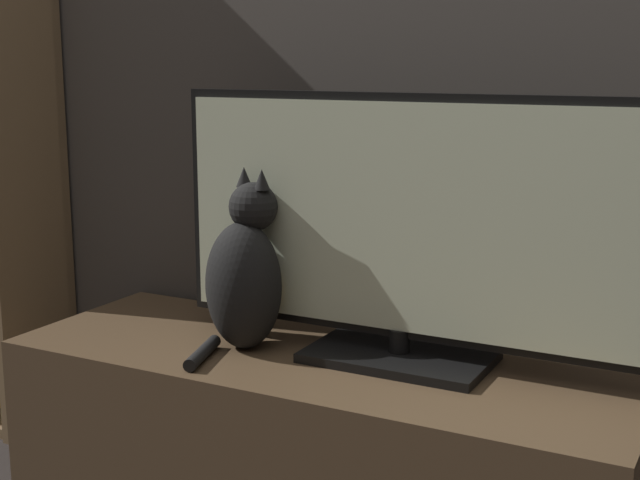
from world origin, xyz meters
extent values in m
cube|color=brown|center=(0.00, 0.93, 0.20)|extent=(1.39, 0.50, 0.40)
cube|color=black|center=(0.17, 0.98, 0.41)|extent=(0.39, 0.23, 0.02)
cylinder|color=black|center=(0.17, 0.98, 0.45)|extent=(0.04, 0.04, 0.05)
cube|color=black|center=(0.17, 0.99, 0.71)|extent=(1.05, 0.02, 0.52)
cube|color=beige|center=(0.17, 0.97, 0.71)|extent=(1.01, 0.01, 0.48)
ellipsoid|color=black|center=(-0.18, 0.90, 0.55)|extent=(0.22, 0.21, 0.29)
ellipsoid|color=olive|center=(-0.16, 0.96, 0.53)|extent=(0.11, 0.08, 0.16)
sphere|color=black|center=(-0.17, 0.93, 0.72)|extent=(0.14, 0.14, 0.11)
cone|color=black|center=(-0.20, 0.94, 0.78)|extent=(0.04, 0.04, 0.04)
cone|color=black|center=(-0.14, 0.92, 0.78)|extent=(0.04, 0.04, 0.04)
cylinder|color=black|center=(-0.21, 0.79, 0.42)|extent=(0.08, 0.17, 0.03)
cube|color=brown|center=(-0.96, 1.05, 0.82)|extent=(0.03, 0.28, 1.63)
camera|label=1|loc=(0.86, -0.71, 1.04)|focal=50.00mm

